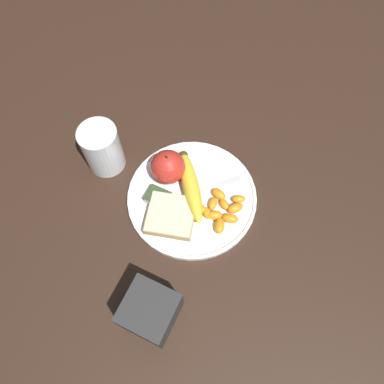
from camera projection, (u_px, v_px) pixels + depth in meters
The scene contains 19 objects.
ground_plane at pixel (192, 198), 0.81m from camera, with size 3.00×3.00×0.00m, color #332116.
plate at pixel (192, 197), 0.80m from camera, with size 0.28×0.28×0.01m.
juice_glass at pixel (102, 150), 0.80m from camera, with size 0.08×0.08×0.11m.
apple at pixel (168, 167), 0.78m from camera, with size 0.07×0.07×0.08m.
banana at pixel (190, 185), 0.79m from camera, with size 0.13×0.16×0.04m.
bread_slice at pixel (171, 216), 0.76m from camera, with size 0.12×0.11×0.02m.
fork at pixel (192, 196), 0.79m from camera, with size 0.14×0.16×0.00m.
jam_packet at pixel (158, 198), 0.78m from camera, with size 0.05×0.04×0.02m.
orange_segment_0 at pixel (219, 194), 0.79m from camera, with size 0.04×0.03×0.02m.
orange_segment_1 at pixel (214, 202), 0.78m from camera, with size 0.02×0.03×0.02m.
orange_segment_2 at pixel (235, 208), 0.77m from camera, with size 0.04×0.04×0.02m.
orange_segment_3 at pixel (214, 215), 0.77m from camera, with size 0.04×0.03×0.02m.
orange_segment_4 at pixel (224, 204), 0.78m from camera, with size 0.03×0.03×0.02m.
orange_segment_5 at pixel (230, 218), 0.76m from camera, with size 0.04×0.03×0.02m.
orange_segment_6 at pixel (239, 199), 0.78m from camera, with size 0.03×0.03×0.02m.
orange_segment_7 at pixel (220, 226), 0.76m from camera, with size 0.03×0.04×0.02m.
orange_segment_8 at pixel (198, 208), 0.77m from camera, with size 0.03×0.02×0.02m.
orange_segment_9 at pixel (207, 213), 0.77m from camera, with size 0.03×0.03×0.02m.
condiment_caddy at pixel (150, 311), 0.66m from camera, with size 0.09×0.09×0.09m.
Camera 1 is at (0.15, -0.31, 0.73)m, focal length 35.00 mm.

